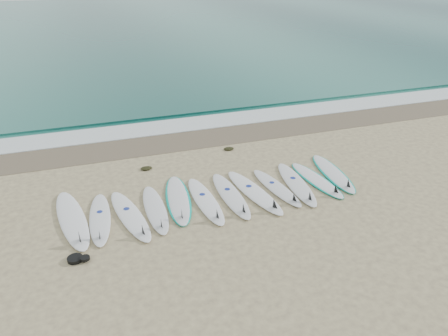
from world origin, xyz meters
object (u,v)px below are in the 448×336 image
object	(u,v)px
surfboard_6	(231,196)
leash_coil	(77,259)
surfboard_11	(333,173)
surfboard_0	(73,220)

from	to	relation	value
surfboard_6	leash_coil	size ratio (longest dim) A/B	5.61
surfboard_6	leash_coil	world-z (taller)	surfboard_6
leash_coil	surfboard_6	bearing A→B (deg)	19.66
surfboard_11	leash_coil	xyz separation A→B (m)	(-7.16, -1.67, 0.00)
surfboard_0	leash_coil	world-z (taller)	surfboard_0
surfboard_6	surfboard_11	xyz separation A→B (m)	(3.24, 0.27, -0.01)
surfboard_11	surfboard_6	bearing A→B (deg)	-168.51
surfboard_11	surfboard_0	bearing A→B (deg)	-172.30
surfboard_6	surfboard_0	bearing A→B (deg)	178.16
leash_coil	surfboard_0	bearing A→B (deg)	91.60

